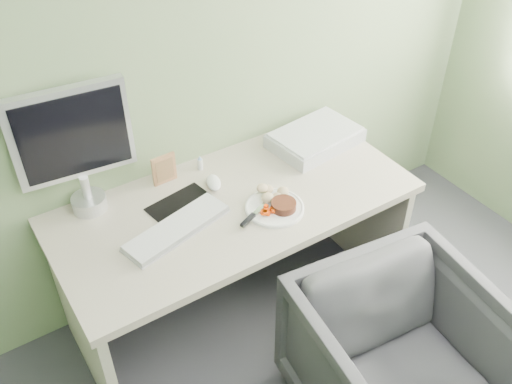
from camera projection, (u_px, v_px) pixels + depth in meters
wall_back at (184, 38)px, 2.37m from camera, size 3.50×0.00×3.50m
desk at (235, 231)px, 2.63m from camera, size 1.60×0.75×0.73m
plate at (275, 208)px, 2.47m from camera, size 0.26×0.26×0.01m
steak at (284, 205)px, 2.44m from camera, size 0.13×0.13×0.04m
potato_pile at (271, 192)px, 2.49m from camera, size 0.13×0.10×0.06m
carrot_heap at (268, 209)px, 2.42m from camera, size 0.06×0.06×0.04m
steak_knife at (253, 215)px, 2.40m from camera, size 0.22×0.11×0.02m
mousepad at (186, 209)px, 2.47m from camera, size 0.32×0.29×0.00m
keyboard at (177, 228)px, 2.35m from camera, size 0.49×0.25×0.02m
computer_mouse at (214, 183)px, 2.58m from camera, size 0.10×0.13×0.04m
photo_frame at (164, 169)px, 2.57m from camera, size 0.12×0.02×0.15m
eyedrop_bottle at (200, 163)px, 2.67m from camera, size 0.03×0.03×0.08m
scanner at (315, 138)px, 2.84m from camera, size 0.46×0.34×0.07m
monitor at (74, 145)px, 2.28m from camera, size 0.48×0.15×0.57m
desk_chair at (400, 363)px, 2.31m from camera, size 0.83×0.85×0.70m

